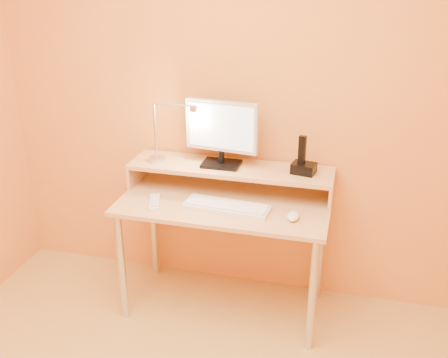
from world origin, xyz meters
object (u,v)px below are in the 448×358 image
(keyboard, at_px, (227,207))
(remote_control, at_px, (155,202))
(mouse, at_px, (293,216))
(lamp_base, at_px, (157,159))
(monitor_panel, at_px, (222,126))
(phone_dock, at_px, (304,168))

(keyboard, relative_size, remote_control, 2.39)
(keyboard, relative_size, mouse, 4.30)
(lamp_base, relative_size, mouse, 0.90)
(monitor_panel, bearing_deg, keyboard, -62.29)
(phone_dock, bearing_deg, lamp_base, -167.12)
(monitor_panel, height_order, lamp_base, monitor_panel)
(lamp_base, xyz_separation_m, keyboard, (0.49, -0.21, -0.16))
(phone_dock, distance_m, keyboard, 0.49)
(phone_dock, height_order, remote_control, phone_dock)
(monitor_panel, bearing_deg, lamp_base, -167.14)
(monitor_panel, xyz_separation_m, phone_dock, (0.48, -0.01, -0.21))
(lamp_base, bearing_deg, monitor_panel, 5.80)
(phone_dock, xyz_separation_m, mouse, (-0.01, -0.27, -0.17))
(mouse, bearing_deg, monitor_panel, 149.16)
(lamp_base, distance_m, phone_dock, 0.88)
(lamp_base, relative_size, remote_control, 0.50)
(monitor_panel, height_order, mouse, monitor_panel)
(keyboard, bearing_deg, monitor_panel, 115.15)
(phone_dock, relative_size, remote_control, 0.65)
(mouse, relative_size, remote_control, 0.55)
(phone_dock, bearing_deg, monitor_panel, -170.27)
(mouse, bearing_deg, remote_control, -179.62)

